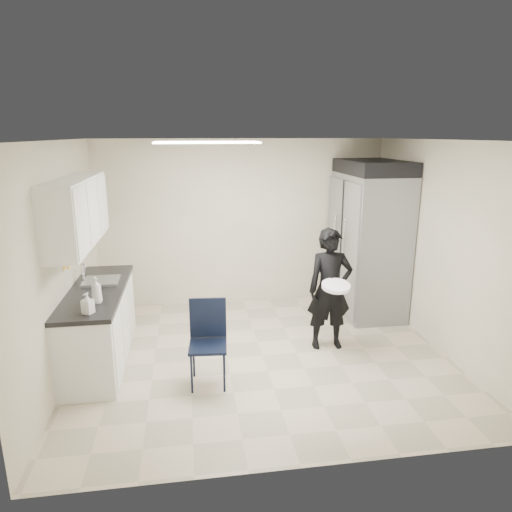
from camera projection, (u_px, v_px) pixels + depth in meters
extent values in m
plane|color=#BBA993|center=(262.00, 356.00, 5.67)|extent=(4.50, 4.50, 0.00)
plane|color=silver|center=(263.00, 140.00, 4.99)|extent=(4.50, 4.50, 0.00)
plane|color=beige|center=(242.00, 223.00, 7.24)|extent=(4.50, 0.00, 4.50)
plane|color=beige|center=(61.00, 262.00, 5.01)|extent=(0.00, 4.00, 4.00)
plane|color=beige|center=(441.00, 248.00, 5.65)|extent=(0.00, 4.00, 4.00)
cube|color=white|center=(207.00, 142.00, 5.30)|extent=(1.20, 0.60, 0.02)
cube|color=silver|center=(99.00, 327.00, 5.47)|extent=(0.60, 1.90, 0.86)
cube|color=black|center=(96.00, 291.00, 5.35)|extent=(0.64, 1.95, 0.05)
cube|color=gray|center=(102.00, 285.00, 5.59)|extent=(0.42, 0.40, 0.14)
cylinder|color=silver|center=(83.00, 274.00, 5.53)|extent=(0.02, 0.02, 0.24)
cube|color=silver|center=(77.00, 212.00, 5.09)|extent=(0.35, 1.80, 0.75)
cube|color=black|center=(92.00, 213.00, 6.23)|extent=(0.22, 0.30, 0.35)
cube|color=yellow|center=(64.00, 267.00, 5.12)|extent=(0.00, 0.12, 0.07)
cube|color=yellow|center=(69.00, 265.00, 5.32)|extent=(0.00, 0.12, 0.07)
cube|color=gray|center=(368.00, 245.00, 6.88)|extent=(0.80, 1.35, 2.10)
cube|color=black|center=(373.00, 167.00, 6.58)|extent=(0.80, 1.35, 0.20)
cube|color=black|center=(208.00, 346.00, 4.91)|extent=(0.43, 0.43, 0.91)
imported|color=black|center=(330.00, 289.00, 5.73)|extent=(0.58, 0.39, 1.55)
cylinder|color=white|center=(336.00, 286.00, 5.45)|extent=(0.35, 0.35, 0.04)
imported|color=silver|center=(96.00, 290.00, 4.86)|extent=(0.15, 0.15, 0.29)
imported|color=#B5B6C2|center=(88.00, 303.00, 4.59)|extent=(0.13, 0.13, 0.22)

